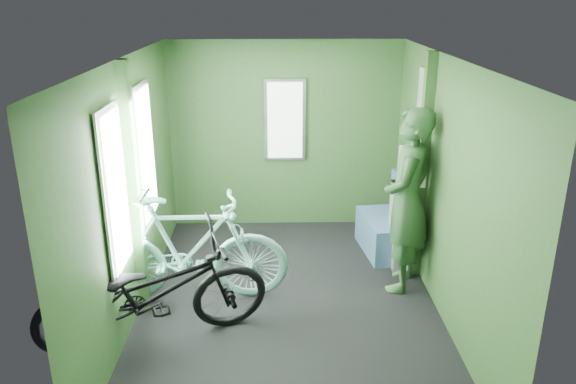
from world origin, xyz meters
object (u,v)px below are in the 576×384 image
(bicycle_black, at_px, (159,344))
(bicycle_mint, at_px, (192,301))
(passenger, at_px, (407,201))
(waste_box, at_px, (404,226))
(bench_seat, at_px, (387,230))

(bicycle_black, bearing_deg, bicycle_mint, -34.37)
(bicycle_mint, xyz_separation_m, passenger, (2.08, 0.28, 0.91))
(bicycle_black, height_order, waste_box, waste_box)
(bicycle_black, height_order, passenger, passenger)
(bench_seat, bearing_deg, waste_box, -78.01)
(bicycle_black, relative_size, waste_box, 2.10)
(bicycle_mint, distance_m, waste_box, 2.36)
(passenger, relative_size, bench_seat, 2.08)
(waste_box, relative_size, bench_seat, 1.04)
(bicycle_mint, height_order, bench_seat, bench_seat)
(bicycle_mint, bearing_deg, waste_box, -72.36)
(bicycle_black, distance_m, passenger, 2.63)
(waste_box, bearing_deg, bench_seat, 109.37)
(bicycle_black, distance_m, waste_box, 2.81)
(bicycle_black, height_order, bicycle_mint, bicycle_mint)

